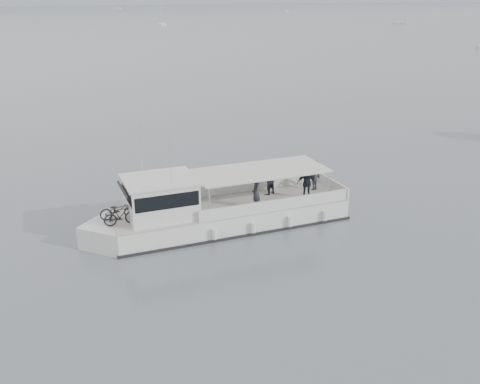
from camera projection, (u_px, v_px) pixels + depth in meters
name	position (u px, v px, depth m)	size (l,w,h in m)	color
ground	(277.00, 250.00, 23.09)	(1400.00, 1400.00, 0.00)	#565F65
tour_boat	(208.00, 211.00, 24.94)	(12.87, 4.36, 5.35)	white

